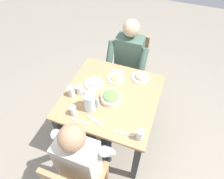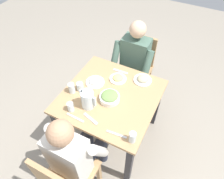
{
  "view_description": "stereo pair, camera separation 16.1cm",
  "coord_description": "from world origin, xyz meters",
  "px_view_note": "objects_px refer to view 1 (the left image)",
  "views": [
    {
      "loc": [
        0.47,
        -1.24,
        2.3
      ],
      "look_at": [
        -0.01,
        0.06,
        0.77
      ],
      "focal_mm": 32.87,
      "sensor_mm": 36.0,
      "label": 1
    },
    {
      "loc": [
        0.62,
        -1.17,
        2.3
      ],
      "look_at": [
        -0.01,
        0.06,
        0.77
      ],
      "focal_mm": 32.87,
      "sensor_mm": 36.0,
      "label": 2
    }
  ],
  "objects_px": {
    "plate_yoghurt": "(94,83)",
    "plate_beans": "(141,77)",
    "dining_table": "(111,103)",
    "salad_bowl": "(111,97)",
    "diner_near": "(84,154)",
    "water_glass_near_right": "(140,135)",
    "water_glass_center": "(73,111)",
    "water_pitcher": "(90,102)",
    "plate_fries": "(116,78)",
    "water_glass_far_left": "(71,92)",
    "chair_far": "(131,63)",
    "diner_far": "(127,64)",
    "water_glass_near_left": "(80,89)"
  },
  "relations": [
    {
      "from": "water_pitcher",
      "to": "plate_fries",
      "type": "xyz_separation_m",
      "value": [
        0.09,
        0.45,
        -0.08
      ]
    },
    {
      "from": "water_pitcher",
      "to": "plate_yoghurt",
      "type": "relative_size",
      "value": 0.97
    },
    {
      "from": "dining_table",
      "to": "plate_beans",
      "type": "bearing_deg",
      "value": 58.03
    },
    {
      "from": "water_glass_far_left",
      "to": "water_glass_near_left",
      "type": "height_order",
      "value": "water_glass_far_left"
    },
    {
      "from": "plate_yoghurt",
      "to": "salad_bowl",
      "type": "bearing_deg",
      "value": -29.08
    },
    {
      "from": "diner_near",
      "to": "diner_far",
      "type": "height_order",
      "value": "same"
    },
    {
      "from": "dining_table",
      "to": "water_pitcher",
      "type": "distance_m",
      "value": 0.33
    },
    {
      "from": "plate_yoghurt",
      "to": "plate_beans",
      "type": "xyz_separation_m",
      "value": [
        0.43,
        0.26,
        0.0
      ]
    },
    {
      "from": "plate_fries",
      "to": "plate_beans",
      "type": "bearing_deg",
      "value": 22.88
    },
    {
      "from": "dining_table",
      "to": "water_pitcher",
      "type": "bearing_deg",
      "value": -120.08
    },
    {
      "from": "water_glass_near_right",
      "to": "plate_beans",
      "type": "bearing_deg",
      "value": 104.39
    },
    {
      "from": "salad_bowl",
      "to": "plate_yoghurt",
      "type": "height_order",
      "value": "salad_bowl"
    },
    {
      "from": "diner_near",
      "to": "water_glass_center",
      "type": "relative_size",
      "value": 12.06
    },
    {
      "from": "water_pitcher",
      "to": "plate_beans",
      "type": "relative_size",
      "value": 0.99
    },
    {
      "from": "plate_beans",
      "to": "water_glass_center",
      "type": "xyz_separation_m",
      "value": [
        -0.45,
        -0.67,
        0.03
      ]
    },
    {
      "from": "water_glass_near_right",
      "to": "water_glass_near_left",
      "type": "bearing_deg",
      "value": 157.45
    },
    {
      "from": "water_glass_center",
      "to": "water_glass_near_left",
      "type": "distance_m",
      "value": 0.26
    },
    {
      "from": "plate_beans",
      "to": "water_glass_far_left",
      "type": "distance_m",
      "value": 0.74
    },
    {
      "from": "diner_far",
      "to": "water_glass_near_left",
      "type": "height_order",
      "value": "diner_far"
    },
    {
      "from": "water_glass_near_right",
      "to": "water_glass_center",
      "type": "distance_m",
      "value": 0.63
    },
    {
      "from": "chair_far",
      "to": "diner_near",
      "type": "height_order",
      "value": "diner_near"
    },
    {
      "from": "water_pitcher",
      "to": "dining_table",
      "type": "bearing_deg",
      "value": 59.92
    },
    {
      "from": "water_pitcher",
      "to": "plate_fries",
      "type": "distance_m",
      "value": 0.47
    },
    {
      "from": "water_pitcher",
      "to": "water_glass_far_left",
      "type": "height_order",
      "value": "water_pitcher"
    },
    {
      "from": "salad_bowl",
      "to": "diner_near",
      "type": "bearing_deg",
      "value": -93.23
    },
    {
      "from": "diner_near",
      "to": "water_pitcher",
      "type": "bearing_deg",
      "value": 105.87
    },
    {
      "from": "salad_bowl",
      "to": "plate_fries",
      "type": "height_order",
      "value": "salad_bowl"
    },
    {
      "from": "dining_table",
      "to": "plate_yoghurt",
      "type": "height_order",
      "value": "plate_yoghurt"
    },
    {
      "from": "salad_bowl",
      "to": "chair_far",
      "type": "bearing_deg",
      "value": 93.22
    },
    {
      "from": "plate_beans",
      "to": "water_glass_far_left",
      "type": "xyz_separation_m",
      "value": [
        -0.57,
        -0.47,
        0.04
      ]
    },
    {
      "from": "plate_beans",
      "to": "water_glass_far_left",
      "type": "relative_size",
      "value": 1.75
    },
    {
      "from": "chair_far",
      "to": "water_glass_far_left",
      "type": "relative_size",
      "value": 8.1
    },
    {
      "from": "diner_far",
      "to": "water_glass_far_left",
      "type": "bearing_deg",
      "value": -114.1
    },
    {
      "from": "water_pitcher",
      "to": "water_glass_center",
      "type": "xyz_separation_m",
      "value": [
        -0.12,
        -0.12,
        -0.05
      ]
    },
    {
      "from": "plate_fries",
      "to": "chair_far",
      "type": "bearing_deg",
      "value": 89.74
    },
    {
      "from": "chair_far",
      "to": "plate_yoghurt",
      "type": "distance_m",
      "value": 0.81
    },
    {
      "from": "water_pitcher",
      "to": "water_glass_near_left",
      "type": "height_order",
      "value": "water_pitcher"
    },
    {
      "from": "diner_far",
      "to": "water_glass_near_left",
      "type": "distance_m",
      "value": 0.75
    },
    {
      "from": "water_glass_far_left",
      "to": "plate_yoghurt",
      "type": "bearing_deg",
      "value": 56.8
    },
    {
      "from": "water_glass_center",
      "to": "salad_bowl",
      "type": "bearing_deg",
      "value": 46.2
    },
    {
      "from": "water_glass_center",
      "to": "dining_table",
      "type": "bearing_deg",
      "value": 53.77
    },
    {
      "from": "plate_beans",
      "to": "water_glass_near_right",
      "type": "xyz_separation_m",
      "value": [
        0.18,
        -0.7,
        0.04
      ]
    },
    {
      "from": "salad_bowl",
      "to": "water_glass_near_right",
      "type": "relative_size",
      "value": 1.76
    },
    {
      "from": "chair_far",
      "to": "water_glass_near_right",
      "type": "relative_size",
      "value": 7.94
    },
    {
      "from": "dining_table",
      "to": "plate_fries",
      "type": "height_order",
      "value": "plate_fries"
    },
    {
      "from": "water_glass_near_right",
      "to": "dining_table",
      "type": "bearing_deg",
      "value": 137.17
    },
    {
      "from": "water_glass_far_left",
      "to": "diner_near",
      "type": "bearing_deg",
      "value": -53.63
    },
    {
      "from": "plate_yoghurt",
      "to": "plate_beans",
      "type": "relative_size",
      "value": 1.02
    },
    {
      "from": "diner_near",
      "to": "plate_beans",
      "type": "relative_size",
      "value": 6.15
    },
    {
      "from": "diner_far",
      "to": "water_glass_near_right",
      "type": "xyz_separation_m",
      "value": [
        0.42,
        -0.97,
        0.15
      ]
    }
  ]
}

